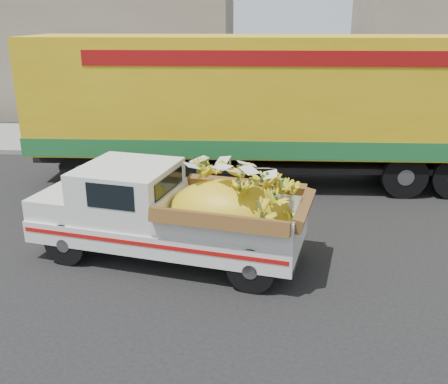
{
  "coord_description": "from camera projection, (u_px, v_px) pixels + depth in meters",
  "views": [
    {
      "loc": [
        2.34,
        -8.76,
        4.23
      ],
      "look_at": [
        1.75,
        -0.13,
        1.19
      ],
      "focal_mm": 40.0,
      "sensor_mm": 36.0,
      "label": 1
    }
  ],
  "objects": [
    {
      "name": "semi_trailer",
      "position": [
        263.0,
        104.0,
        12.82
      ],
      "size": [
        12.02,
        2.74,
        3.8
      ],
      "rotation": [
        0.0,
        0.0,
        0.02
      ],
      "color": "black",
      "rests_on": "ground"
    },
    {
      "name": "sidewalk",
      "position": [
        192.0,
        139.0,
        17.94
      ],
      "size": [
        60.0,
        4.0,
        0.14
      ],
      "primitive_type": "cube",
      "color": "gray",
      "rests_on": "ground"
    },
    {
      "name": "ground",
      "position": [
        136.0,
        245.0,
        9.8
      ],
      "size": [
        100.0,
        100.0,
        0.0
      ],
      "primitive_type": "plane",
      "color": "black",
      "rests_on": "ground"
    },
    {
      "name": "curb",
      "position": [
        184.0,
        154.0,
        15.96
      ],
      "size": [
        60.0,
        0.25,
        0.15
      ],
      "primitive_type": "cube",
      "color": "gray",
      "rests_on": "ground"
    },
    {
      "name": "pickup_truck",
      "position": [
        187.0,
        213.0,
        8.91
      ],
      "size": [
        5.13,
        2.78,
        1.71
      ],
      "rotation": [
        0.0,
        0.0,
        -0.22
      ],
      "color": "black",
      "rests_on": "ground"
    },
    {
      "name": "building_left",
      "position": [
        37.0,
        56.0,
        23.21
      ],
      "size": [
        18.0,
        6.0,
        5.0
      ],
      "primitive_type": "cube",
      "color": "gray",
      "rests_on": "ground"
    }
  ]
}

